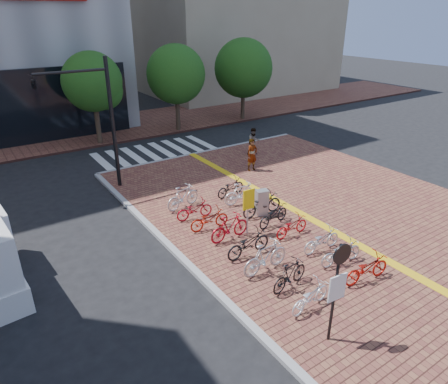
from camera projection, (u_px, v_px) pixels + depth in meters
ground at (304, 254)px, 14.96m from camera, size 120.00×120.00×0.00m
kerb_north at (205, 152)px, 25.53m from camera, size 14.00×0.25×0.15m
far_sidewalk at (111, 128)px, 30.82m from camera, size 70.00×8.00×0.15m
building_beige at (225, 5)px, 44.59m from camera, size 20.00×18.00×18.00m
crosswalk at (156, 152)px, 25.80m from camera, size 7.50×4.00×0.01m
street_trees at (189, 75)px, 29.03m from camera, size 16.20×4.60×6.35m
bike_0 at (310, 296)px, 11.83m from camera, size 1.68×0.74×0.85m
bike_1 at (290, 275)px, 12.70m from camera, size 1.68×0.72×0.98m
bike_2 at (266, 257)px, 13.46m from camera, size 1.93×0.62×1.15m
bike_3 at (248, 244)px, 14.41m from camera, size 1.87×0.68×0.97m
bike_4 at (230, 227)px, 15.41m from camera, size 1.80×0.58×1.07m
bike_5 at (209, 219)px, 16.20m from camera, size 1.73×0.75×0.89m
bike_6 at (194, 209)px, 17.02m from camera, size 1.68×0.73×0.86m
bike_7 at (183, 197)px, 17.93m from camera, size 1.86×0.86×1.08m
bike_8 at (367, 268)px, 13.03m from camera, size 1.86×0.83×0.95m
bike_9 at (341, 252)px, 13.94m from camera, size 1.80×0.81×0.91m
bike_10 at (322, 240)px, 14.71m from camera, size 1.73×0.65×0.90m
bike_11 at (292, 226)px, 15.72m from camera, size 1.61×0.61×0.84m
bike_12 at (273, 215)px, 16.53m from camera, size 1.80×0.90×0.90m
bike_13 at (262, 204)px, 17.28m from camera, size 2.00×0.77×1.04m
bike_14 at (242, 193)px, 18.30m from camera, size 1.80×0.74×1.05m
bike_15 at (230, 187)px, 19.18m from camera, size 1.71×0.82×0.86m
pedestrian_a at (252, 155)px, 22.06m from camera, size 0.68×0.46×1.81m
pedestrian_b at (254, 142)px, 24.54m from camera, size 0.94×0.81×1.68m
utility_box at (262, 202)px, 17.30m from camera, size 0.61×0.51×1.15m
yellow_sign at (248, 203)px, 15.50m from camera, size 0.52×0.12×1.93m
notice_sign at (337, 282)px, 10.05m from camera, size 0.56×0.15×3.04m
traffic_light_pole at (78, 103)px, 17.96m from camera, size 3.40×1.31×6.33m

